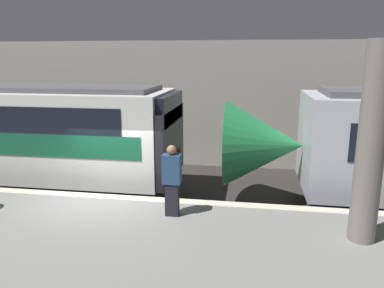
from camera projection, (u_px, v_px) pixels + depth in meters
name	position (u px, v px, depth m)	size (l,w,h in m)	color
ground_plane	(105.00, 233.00, 9.52)	(120.00, 120.00, 0.00)	#282623
platform	(61.00, 259.00, 7.30)	(40.00, 4.38, 1.06)	slate
station_rear_barrier	(163.00, 104.00, 15.15)	(50.00, 0.15, 4.98)	#9E998E
support_pillar_near	(371.00, 145.00, 6.58)	(0.48, 0.48, 3.63)	slate
person_waiting	(172.00, 179.00, 7.88)	(0.38, 0.24, 1.55)	black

